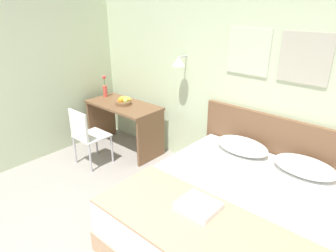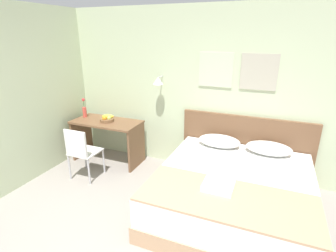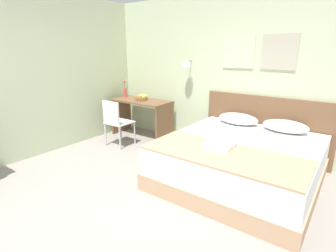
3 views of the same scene
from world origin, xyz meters
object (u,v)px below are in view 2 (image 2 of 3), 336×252
desk (107,133)px  fruit_bowl (107,119)px  bed (233,193)px  desk_chair (81,150)px  pillow_left (219,141)px  folded_towel_near_foot (218,186)px  throw_blanket (226,198)px  pillow_right (269,148)px  flower_vase (84,110)px  headboard (244,147)px

desk → fruit_bowl: size_ratio=4.99×
bed → desk_chair: 2.36m
bed → pillow_left: pillow_left is taller
desk → fruit_bowl: 0.28m
pillow_left → desk_chair: desk_chair is taller
pillow_left → bed: bearing=-64.9°
pillow_left → folded_towel_near_foot: 1.23m
desk_chair → fruit_bowl: bearing=88.3°
throw_blanket → desk_chair: desk_chair is taller
bed → pillow_right: (0.36, 0.77, 0.38)m
pillow_left → fruit_bowl: (-1.97, -0.12, 0.15)m
pillow_right → desk: bearing=-177.7°
desk_chair → flower_vase: bearing=123.6°
folded_towel_near_foot → desk: 2.49m
pillow_left → pillow_right: bearing=0.0°
pillow_left → throw_blanket: bearing=-75.0°
bed → desk_chair: desk_chair is taller
bed → headboard: (0.00, 1.03, 0.23)m
flower_vase → bed: bearing=-14.1°
headboard → folded_towel_near_foot: headboard is taller
bed → flower_vase: 3.01m
pillow_right → fruit_bowl: fruit_bowl is taller
throw_blanket → folded_towel_near_foot: folded_towel_near_foot is taller
bed → headboard: headboard is taller
desk → flower_vase: 0.63m
headboard → pillow_right: bearing=-36.0°
pillow_left → desk_chair: 2.16m
headboard → flower_vase: flower_vase is taller
pillow_left → flower_vase: 2.51m
bed → folded_towel_near_foot: bearing=-104.5°
folded_towel_near_foot → desk_chair: bearing=170.2°
desk → desk_chair: desk_chair is taller
folded_towel_near_foot → desk: desk is taller
pillow_left → flower_vase: (-2.50, -0.05, 0.23)m
throw_blanket → fruit_bowl: (-2.33, 1.23, 0.23)m
headboard → desk_chair: size_ratio=2.36×
bed → folded_towel_near_foot: (-0.11, -0.44, 0.34)m
desk → desk_chair: size_ratio=1.41×
throw_blanket → desk_chair: size_ratio=2.15×
throw_blanket → desk: desk is taller
folded_towel_near_foot → fruit_bowl: fruit_bowl is taller
throw_blanket → headboard: bearing=90.0°
desk_chair → throw_blanket: bearing=-12.6°
bed → desk_chair: bearing=-178.7°
throw_blanket → folded_towel_near_foot: (-0.11, 0.14, 0.04)m
fruit_bowl → pillow_left: bearing=3.4°
folded_towel_near_foot → desk: size_ratio=0.28×
folded_towel_near_foot → flower_vase: (-2.75, 1.16, 0.27)m
fruit_bowl → flower_vase: (-0.53, 0.07, 0.08)m
desk → folded_towel_near_foot: bearing=-26.1°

